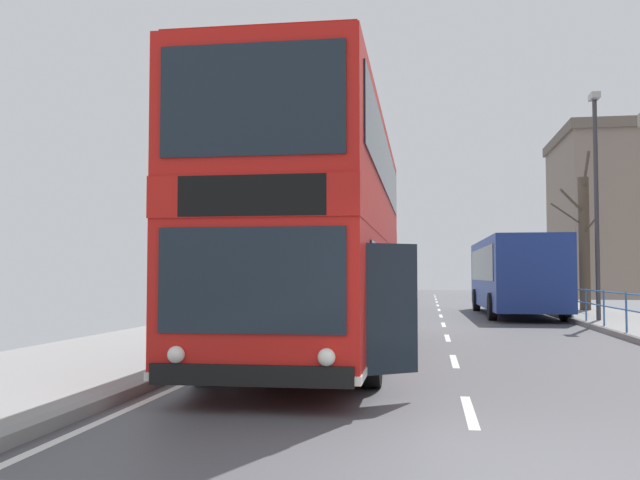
{
  "coord_description": "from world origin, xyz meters",
  "views": [
    {
      "loc": [
        -0.45,
        -5.75,
        1.57
      ],
      "look_at": [
        -2.07,
        4.71,
        2.1
      ],
      "focal_mm": 39.42,
      "sensor_mm": 36.0,
      "label": 1
    }
  ],
  "objects_px": {
    "double_decker_bus_main": "(322,234)",
    "background_bus_far_lane": "(514,274)",
    "bare_tree_far_00": "(584,240)",
    "street_lamp_far_side": "(596,187)",
    "background_building_02": "(630,214)"
  },
  "relations": [
    {
      "from": "background_bus_far_lane",
      "to": "background_building_02",
      "type": "relative_size",
      "value": 0.89
    },
    {
      "from": "street_lamp_far_side",
      "to": "bare_tree_far_00",
      "type": "distance_m",
      "value": 7.02
    },
    {
      "from": "street_lamp_far_side",
      "to": "bare_tree_far_00",
      "type": "bearing_deg",
      "value": 81.44
    },
    {
      "from": "bare_tree_far_00",
      "to": "background_building_02",
      "type": "relative_size",
      "value": 0.53
    },
    {
      "from": "double_decker_bus_main",
      "to": "background_bus_far_lane",
      "type": "distance_m",
      "value": 16.13
    },
    {
      "from": "street_lamp_far_side",
      "to": "background_building_02",
      "type": "height_order",
      "value": "background_building_02"
    },
    {
      "from": "double_decker_bus_main",
      "to": "background_bus_far_lane",
      "type": "bearing_deg",
      "value": 70.5
    },
    {
      "from": "street_lamp_far_side",
      "to": "background_building_02",
      "type": "distance_m",
      "value": 30.43
    },
    {
      "from": "bare_tree_far_00",
      "to": "background_bus_far_lane",
      "type": "bearing_deg",
      "value": -149.59
    },
    {
      "from": "background_bus_far_lane",
      "to": "bare_tree_far_00",
      "type": "distance_m",
      "value": 3.79
    },
    {
      "from": "double_decker_bus_main",
      "to": "bare_tree_far_00",
      "type": "distance_m",
      "value": 18.96
    },
    {
      "from": "background_bus_far_lane",
      "to": "bare_tree_far_00",
      "type": "relative_size",
      "value": 1.66
    },
    {
      "from": "background_bus_far_lane",
      "to": "street_lamp_far_side",
      "type": "xyz_separation_m",
      "value": [
        2.01,
        -5.03,
        2.78
      ]
    },
    {
      "from": "background_bus_far_lane",
      "to": "street_lamp_far_side",
      "type": "relative_size",
      "value": 1.43
    },
    {
      "from": "double_decker_bus_main",
      "to": "bare_tree_far_00",
      "type": "relative_size",
      "value": 1.85
    }
  ]
}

